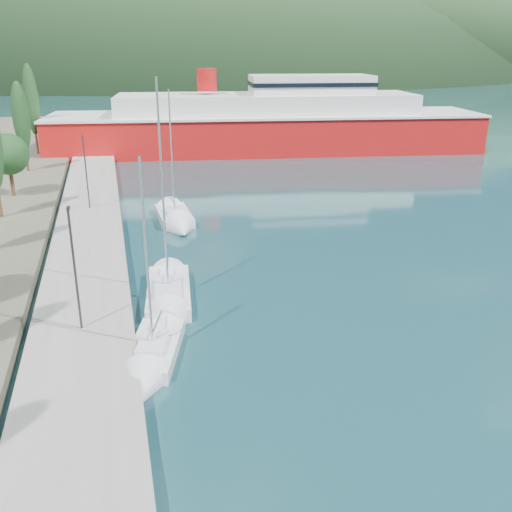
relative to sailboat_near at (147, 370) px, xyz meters
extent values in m
plane|color=#184045|center=(6.14, 110.50, -0.28)|extent=(1400.00, 1400.00, 0.00)
cube|color=gray|center=(-2.86, 16.50, 0.12)|extent=(5.00, 88.00, 0.80)
cone|color=#2E502A|center=(266.14, 370.50, 44.72)|extent=(420.00, 420.00, 90.00)
cylinder|color=#47301E|center=(-9.81, 33.27, 1.59)|extent=(0.36, 0.36, 2.35)
sphere|color=#1C3D1B|center=(-9.81, 33.27, 4.27)|extent=(3.76, 3.76, 3.76)
cylinder|color=#47301E|center=(-9.81, 44.87, 1.48)|extent=(0.30, 0.30, 2.12)
ellipsoid|color=#1C3D1B|center=(-9.81, 44.87, 6.30)|extent=(1.80, 1.80, 7.52)
cylinder|color=#47301E|center=(-9.81, 55.94, 1.64)|extent=(0.30, 0.30, 2.45)
ellipsoid|color=#1C3D1B|center=(-9.81, 55.94, 7.20)|extent=(1.80, 1.80, 8.68)
cylinder|color=#2D2D33|center=(-2.86, 3.83, 3.52)|extent=(0.12, 0.12, 6.00)
cube|color=#2D2D33|center=(-2.86, 4.08, 6.52)|extent=(0.15, 0.50, 0.12)
cylinder|color=#2D2D33|center=(-2.86, 26.70, 3.52)|extent=(0.12, 0.12, 6.00)
cube|color=#2D2D33|center=(-2.86, 26.95, 6.52)|extent=(0.15, 0.50, 0.12)
cube|color=silver|center=(0.48, 1.69, -0.05)|extent=(3.49, 5.64, 0.84)
cube|color=silver|center=(0.38, 1.36, 0.51)|extent=(1.81, 2.37, 0.33)
cylinder|color=silver|center=(0.38, 1.36, 4.81)|extent=(0.12, 0.12, 8.87)
cone|color=silver|center=(-0.43, -1.54, -0.05)|extent=(2.73, 2.94, 2.15)
cube|color=silver|center=(1.83, 8.07, -0.02)|extent=(3.17, 6.97, 0.95)
cube|color=silver|center=(1.77, 7.63, 0.61)|extent=(1.75, 2.84, 0.37)
cylinder|color=silver|center=(1.77, 7.63, 6.27)|extent=(0.12, 0.12, 11.62)
cone|color=silver|center=(1.34, 3.79, -0.02)|extent=(2.77, 3.40, 2.43)
cube|color=silver|center=(3.98, 23.77, -0.01)|extent=(2.74, 5.87, 0.99)
cube|color=silver|center=(4.00, 23.39, 0.65)|extent=(1.60, 2.37, 0.39)
cylinder|color=silver|center=(4.00, 23.39, 5.44)|extent=(0.12, 0.12, 9.91)
cone|color=silver|center=(4.12, 20.08, -0.01)|extent=(2.63, 2.79, 2.53)
cube|color=#B81212|center=(20.42, 54.52, 1.92)|extent=(59.23, 19.88, 5.61)
cube|color=silver|center=(20.42, 54.52, 4.73)|extent=(59.68, 20.29, 0.30)
cube|color=silver|center=(20.42, 54.52, 5.93)|extent=(41.10, 15.38, 3.01)
cube|color=silver|center=(26.38, 53.70, 8.64)|extent=(17.14, 9.62, 2.41)
cylinder|color=#B81212|center=(12.48, 55.62, 9.34)|extent=(2.61, 2.61, 2.81)
camera|label=1|loc=(-0.77, -22.48, 13.49)|focal=40.00mm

